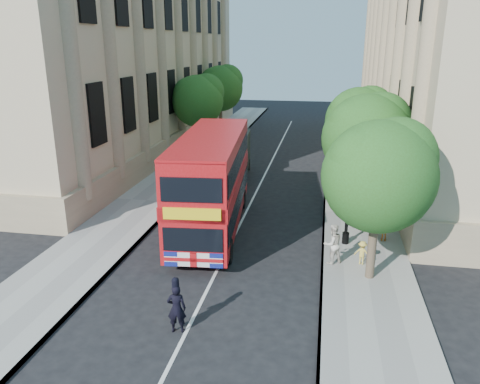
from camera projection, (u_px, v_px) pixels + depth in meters
The scene contains 17 objects.
ground at pixel (199, 307), 15.79m from camera, with size 120.00×120.00×0.00m, color black.
pavement_right at pixel (358, 214), 24.14m from camera, with size 3.50×80.00×0.12m, color gray.
pavement_left at pixel (147, 201), 26.13m from camera, with size 3.50×80.00×0.12m, color gray.
building_right at pixel (473, 36), 33.15m from camera, with size 12.00×38.00×18.00m, color #C5AC89.
building_left at pixel (110, 37), 37.93m from camera, with size 12.00×38.00×18.00m, color #C5AC89.
tree_right_near at pixel (380, 170), 16.33m from camera, with size 4.00×4.00×6.08m.
tree_right_mid at pixel (368, 134), 21.89m from camera, with size 4.20×4.20×6.37m.
tree_right_far at pixel (360, 117), 27.55m from camera, with size 4.00×4.00×6.15m.
tree_left_far at pixel (198, 98), 36.11m from camera, with size 4.00×4.00×6.30m.
tree_left_back at pixel (221, 86), 43.53m from camera, with size 4.20×4.20×6.65m.
lamp_post at pixel (349, 191), 19.78m from camera, with size 0.32×0.32×5.16m.
double_decker_bus at pixel (212, 180), 21.54m from camera, with size 3.42×9.87×4.47m.
box_van at pixel (232, 156), 30.70m from camera, with size 2.54×5.21×2.88m.
police_constable at pixel (177, 309), 14.20m from camera, with size 0.58×0.38×1.59m, color black.
woman_pedestrian at pixel (332, 244), 18.43m from camera, with size 0.79×0.62×1.63m, color beige.
child_a at pixel (385, 231), 20.61m from camera, with size 0.57×0.24×0.97m, color orange.
child_b at pixel (362, 253), 18.44m from camera, with size 0.63×0.36×0.97m, color gold.
Camera 1 is at (3.89, -13.38, 8.49)m, focal length 35.00 mm.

